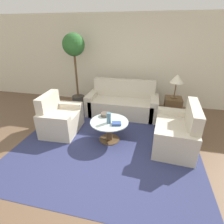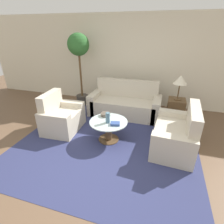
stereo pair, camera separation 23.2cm
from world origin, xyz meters
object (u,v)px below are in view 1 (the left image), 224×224
at_px(coffee_table, 109,128).
at_px(book_stack, 116,124).
at_px(armchair, 59,119).
at_px(sofa_main, 122,104).
at_px(loveseat, 178,133).
at_px(potted_plant, 74,54).
at_px(bowl, 105,115).
at_px(vase, 109,118).
at_px(table_lamp, 177,79).

distance_m(coffee_table, book_stack, 0.27).
bearing_deg(book_stack, armchair, 158.21).
distance_m(sofa_main, loveseat, 1.82).
relative_size(armchair, loveseat, 0.77).
bearing_deg(sofa_main, loveseat, -42.73).
relative_size(sofa_main, potted_plant, 0.91).
relative_size(loveseat, book_stack, 6.21).
distance_m(potted_plant, book_stack, 2.60).
xyz_separation_m(armchair, loveseat, (2.60, -0.00, 0.00)).
relative_size(armchair, bowl, 4.70).
bearing_deg(potted_plant, coffee_table, -49.85).
height_order(armchair, loveseat, loveseat).
height_order(loveseat, bowl, loveseat).
distance_m(potted_plant, vase, 2.44).
bearing_deg(table_lamp, vase, -134.30).
relative_size(vase, bowl, 1.06).
distance_m(sofa_main, table_lamp, 1.53).
relative_size(coffee_table, bowl, 3.79).
distance_m(loveseat, book_stack, 1.24).
bearing_deg(loveseat, bowl, -90.25).
bearing_deg(sofa_main, book_stack, -84.96).
xyz_separation_m(sofa_main, armchair, (-1.26, -1.24, -0.00)).
height_order(loveseat, vase, loveseat).
height_order(table_lamp, potted_plant, potted_plant).
distance_m(coffee_table, potted_plant, 2.51).
distance_m(sofa_main, armchair, 1.77).
relative_size(sofa_main, bowl, 9.11).
height_order(potted_plant, vase, potted_plant).
bearing_deg(armchair, table_lamp, -67.37).
bearing_deg(loveseat, armchair, -86.20).
relative_size(armchair, coffee_table, 1.24).
relative_size(table_lamp, potted_plant, 0.29).
bearing_deg(armchair, potted_plant, 4.41).
relative_size(potted_plant, bowl, 10.01).
bearing_deg(vase, book_stack, -13.32).
relative_size(coffee_table, book_stack, 3.85).
xyz_separation_m(loveseat, bowl, (-1.52, 0.11, 0.19)).
xyz_separation_m(coffee_table, vase, (0.00, -0.06, 0.27)).
bearing_deg(potted_plant, armchair, -82.92).
bearing_deg(armchair, bowl, -86.95).
bearing_deg(bowl, coffee_table, -57.79).
bearing_deg(sofa_main, armchair, -135.55).
relative_size(sofa_main, vase, 8.60).
xyz_separation_m(vase, bowl, (-0.15, 0.28, -0.08)).
distance_m(table_lamp, book_stack, 1.96).
bearing_deg(coffee_table, bowl, 122.21).
xyz_separation_m(sofa_main, table_lamp, (1.32, -0.02, 0.77)).
bearing_deg(potted_plant, vase, -50.75).
distance_m(sofa_main, coffee_table, 1.35).
distance_m(bowl, book_stack, 0.45).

